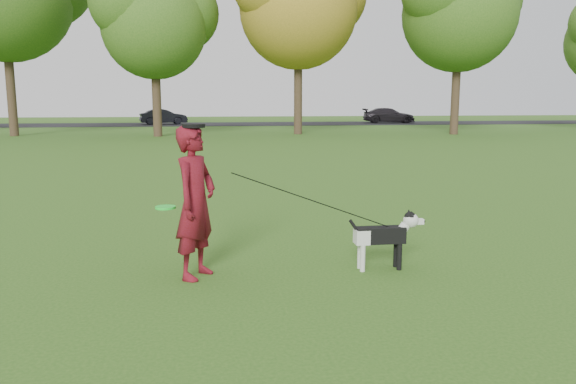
{
  "coord_description": "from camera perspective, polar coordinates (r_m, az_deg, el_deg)",
  "views": [
    {
      "loc": [
        -1.16,
        -6.31,
        2.06
      ],
      "look_at": [
        -0.24,
        0.31,
        0.95
      ],
      "focal_mm": 35.0,
      "sensor_mm": 36.0,
      "label": 1
    }
  ],
  "objects": [
    {
      "name": "ground",
      "position": [
        6.74,
        2.43,
        -8.38
      ],
      "size": [
        120.0,
        120.0,
        0.0
      ],
      "primitive_type": "plane",
      "color": "#285116",
      "rests_on": "ground"
    },
    {
      "name": "road",
      "position": [
        46.37,
        -6.53,
        6.87
      ],
      "size": [
        120.0,
        7.0,
        0.02
      ],
      "primitive_type": "cube",
      "color": "black",
      "rests_on": "ground"
    },
    {
      "name": "man",
      "position": [
        6.53,
        -9.38,
        -1.04
      ],
      "size": [
        0.68,
        0.77,
        1.77
      ],
      "primitive_type": "imported",
      "rotation": [
        0.0,
        0.0,
        1.07
      ],
      "color": "#5D0D0E",
      "rests_on": "ground"
    },
    {
      "name": "dog",
      "position": [
        6.94,
        9.92,
        -4.17
      ],
      "size": [
        0.96,
        0.19,
        0.73
      ],
      "color": "black",
      "rests_on": "ground"
    },
    {
      "name": "car_mid",
      "position": [
        46.47,
        -12.54,
        7.47
      ],
      "size": [
        3.88,
        2.08,
        1.22
      ],
      "primitive_type": "imported",
      "rotation": [
        0.0,
        0.0,
        1.8
      ],
      "color": "black",
      "rests_on": "road"
    },
    {
      "name": "car_right",
      "position": [
        48.72,
        10.21,
        7.66
      ],
      "size": [
        4.54,
        2.31,
        1.26
      ],
      "primitive_type": "imported",
      "rotation": [
        0.0,
        0.0,
        1.44
      ],
      "color": "black",
      "rests_on": "road"
    },
    {
      "name": "man_held_items",
      "position": [
        6.6,
        2.26,
        -0.78
      ],
      "size": [
        2.86,
        0.34,
        1.29
      ],
      "color": "#1EF134",
      "rests_on": "ground"
    },
    {
      "name": "tree_row",
      "position": [
        32.81,
        -8.75,
        18.73
      ],
      "size": [
        51.74,
        8.86,
        12.01
      ],
      "color": "#38281C",
      "rests_on": "ground"
    }
  ]
}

